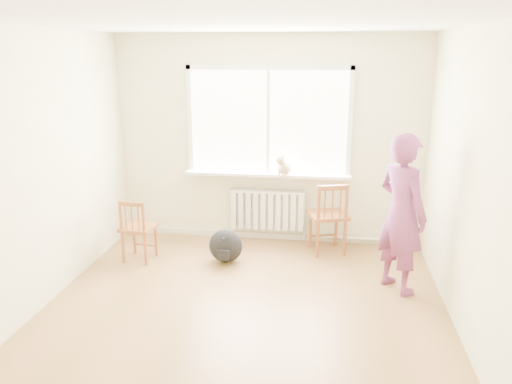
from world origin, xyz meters
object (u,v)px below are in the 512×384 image
at_px(chair_right, 329,218).
at_px(person, 402,214).
at_px(chair_left, 137,230).
at_px(cat, 284,165).
at_px(backpack, 226,246).

xyz_separation_m(chair_right, person, (0.74, -0.89, 0.38)).
height_order(chair_left, chair_right, chair_right).
bearing_deg(chair_right, person, 112.65).
height_order(chair_left, person, person).
distance_m(chair_left, cat, 2.00).
xyz_separation_m(chair_right, backpack, (-1.23, -0.45, -0.26)).
height_order(chair_left, cat, cat).
xyz_separation_m(chair_left, backpack, (1.06, 0.12, -0.19)).
distance_m(chair_right, cat, 0.87).
distance_m(chair_left, backpack, 1.09).
bearing_deg(backpack, cat, 46.11).
relative_size(chair_right, backpack, 2.27).
bearing_deg(chair_right, backpack, 3.00).
bearing_deg(chair_right, cat, -37.40).
distance_m(cat, backpack, 1.27).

